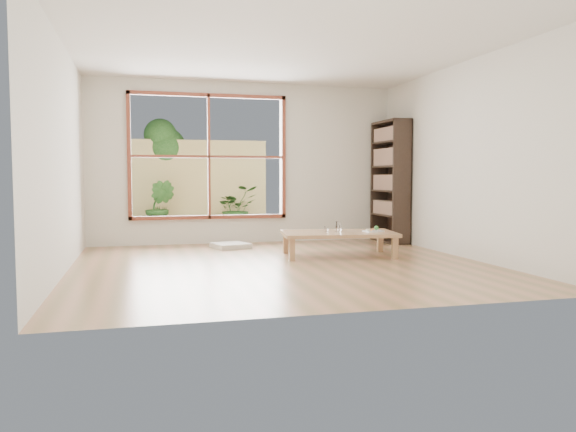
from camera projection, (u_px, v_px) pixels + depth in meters
name	position (u px, v px, depth m)	size (l,w,h in m)	color
ground	(282.00, 265.00, 6.88)	(5.00, 5.00, 0.00)	tan
low_table	(338.00, 235.00, 7.63)	(1.62, 1.06, 0.33)	#A67250
floor_cushion	(230.00, 245.00, 8.52)	(0.49, 0.49, 0.07)	beige
bookshelf	(390.00, 182.00, 9.24)	(0.32, 0.90, 1.99)	#31211B
glass_tall	(338.00, 227.00, 7.58)	(0.08, 0.08, 0.15)	silver
glass_mid	(339.00, 228.00, 7.75)	(0.06, 0.06, 0.09)	silver
glass_short	(338.00, 228.00, 7.75)	(0.06, 0.06, 0.08)	silver
glass_small	(326.00, 229.00, 7.69)	(0.06, 0.06, 0.07)	silver
food_tray	(374.00, 230.00, 7.66)	(0.27, 0.21, 0.08)	white
deck	(202.00, 236.00, 10.17)	(2.80, 2.00, 0.05)	#352F26
garden_bench	(187.00, 221.00, 9.68)	(1.16, 0.47, 0.36)	#31211B
bamboo_fence	(196.00, 186.00, 11.07)	(2.80, 0.06, 1.80)	#D7C76E
shrub_right	(237.00, 208.00, 11.04)	(0.79, 0.69, 0.88)	#315B21
shrub_left	(160.00, 207.00, 10.52)	(0.55, 0.44, 0.99)	#315B21
garden_tree	(160.00, 149.00, 11.13)	(1.04, 0.85, 2.22)	#4C3D2D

